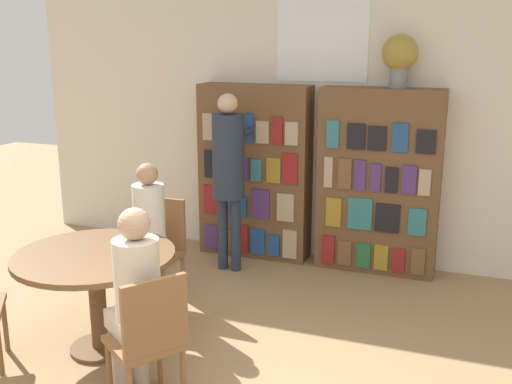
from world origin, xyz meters
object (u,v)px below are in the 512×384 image
(librarian_standing, at_px, (229,165))
(chair_left_side, at_px, (159,246))
(bookshelf_left, at_px, (255,172))
(flower_vase, at_px, (400,55))
(reading_table, at_px, (96,271))
(seated_reader_right, at_px, (135,292))
(chair_far_side, at_px, (149,337))
(bookshelf_right, at_px, (378,182))
(seated_reader_left, at_px, (147,229))

(librarian_standing, bearing_deg, chair_left_side, -107.52)
(bookshelf_left, xyz_separation_m, chair_left_side, (-0.36, -1.38, -0.38))
(flower_vase, bearing_deg, bookshelf_left, -179.79)
(bookshelf_left, distance_m, flower_vase, 1.82)
(reading_table, distance_m, librarian_standing, 1.86)
(bookshelf_left, relative_size, chair_left_side, 1.97)
(reading_table, height_order, seated_reader_right, seated_reader_right)
(librarian_standing, bearing_deg, chair_far_side, -78.82)
(flower_vase, height_order, seated_reader_right, flower_vase)
(chair_left_side, xyz_separation_m, chair_far_side, (0.74, -1.43, 0.00))
(librarian_standing, bearing_deg, flower_vase, 19.06)
(bookshelf_left, height_order, chair_left_side, bookshelf_left)
(chair_left_side, height_order, seated_reader_right, seated_reader_right)
(bookshelf_right, xyz_separation_m, chair_left_side, (-1.61, -1.38, -0.38))
(bookshelf_left, height_order, reading_table, bookshelf_left)
(bookshelf_right, relative_size, librarian_standing, 1.03)
(flower_vase, distance_m, seated_reader_right, 3.24)
(seated_reader_right, bearing_deg, chair_left_side, 59.83)
(chair_far_side, xyz_separation_m, seated_reader_left, (-0.74, 1.25, 0.20))
(bookshelf_left, bearing_deg, seated_reader_left, -102.79)
(flower_vase, xyz_separation_m, seated_reader_left, (-1.74, -1.57, -1.36))
(reading_table, relative_size, chair_far_side, 1.26)
(seated_reader_right, height_order, librarian_standing, librarian_standing)
(bookshelf_left, relative_size, seated_reader_right, 1.40)
(flower_vase, height_order, chair_far_side, flower_vase)
(flower_vase, bearing_deg, librarian_standing, -160.94)
(bookshelf_left, bearing_deg, chair_left_side, -104.42)
(bookshelf_left, bearing_deg, flower_vase, 0.21)
(librarian_standing, bearing_deg, seated_reader_left, -104.64)
(bookshelf_left, distance_m, seated_reader_left, 1.61)
(reading_table, bearing_deg, seated_reader_right, -35.77)
(flower_vase, distance_m, librarian_standing, 1.85)
(reading_table, relative_size, librarian_standing, 0.66)
(seated_reader_left, bearing_deg, reading_table, 90.00)
(bookshelf_right, distance_m, flower_vase, 1.19)
(seated_reader_left, relative_size, seated_reader_right, 0.99)
(seated_reader_right, bearing_deg, seated_reader_left, 63.08)
(chair_left_side, distance_m, chair_far_side, 1.61)
(chair_left_side, height_order, chair_far_side, same)
(bookshelf_right, xyz_separation_m, flower_vase, (0.13, 0.00, 1.18))
(bookshelf_left, bearing_deg, reading_table, -98.76)
(bookshelf_right, height_order, librarian_standing, bookshelf_right)
(librarian_standing, bearing_deg, reading_table, -98.76)
(reading_table, xyz_separation_m, chair_left_side, (-0.00, 0.90, -0.11))
(reading_table, distance_m, seated_reader_left, 0.73)
(chair_left_side, relative_size, seated_reader_left, 0.72)
(seated_reader_right, bearing_deg, librarian_standing, 43.85)
(reading_table, relative_size, chair_left_side, 1.26)
(bookshelf_right, bearing_deg, librarian_standing, -159.44)
(reading_table, bearing_deg, chair_left_side, 90.23)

